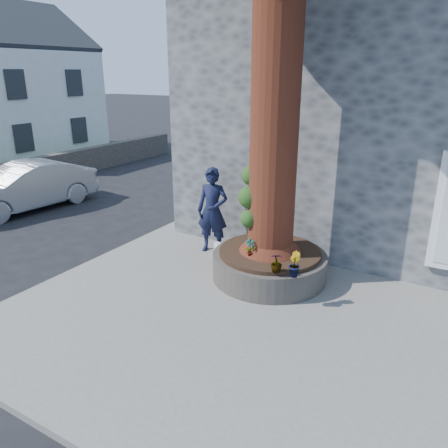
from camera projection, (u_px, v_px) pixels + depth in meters
The scene contains 14 objects.
ground at pixel (180, 316), 7.76m from camera, with size 120.00×120.00×0.00m, color black.
pavement at pixel (280, 310), 7.83m from camera, with size 9.00×8.00×0.12m, color slate.
yellow_line at pixel (98, 260), 10.04m from camera, with size 0.10×30.00×0.01m, color yellow.
stone_shop at pixel (417, 110), 11.35m from camera, with size 10.30×8.30×6.30m.
planter at pixel (269, 264), 8.86m from camera, with size 2.30×2.30×0.60m.
man at pixel (213, 211), 9.95m from camera, with size 0.72×0.47×1.98m, color black.
woman at pixel (285, 217), 10.02m from camera, with size 0.80×0.63×1.65m, color beige.
shopping_bag at pixel (219, 249), 10.03m from camera, with size 0.20×0.12×0.28m, color white.
car_silver at pixel (25, 187), 13.53m from camera, with size 1.53×4.40×1.45m, color #98999F.
a_board_sign at pixel (46, 184), 14.75m from camera, with size 0.55×0.36×1.00m, color #0F3818.
plant_a at pixel (250, 248), 8.36m from camera, with size 0.20×0.14×0.38m, color gray.
plant_b at pixel (294, 264), 7.58m from camera, with size 0.25×0.24×0.45m, color gray.
plant_c at pixel (276, 263), 7.76m from camera, with size 0.20×0.20×0.36m, color gray.
plant_d at pixel (252, 224), 9.81m from camera, with size 0.26×0.23×0.29m, color gray.
Camera 1 is at (4.14, -5.43, 4.11)m, focal length 35.00 mm.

